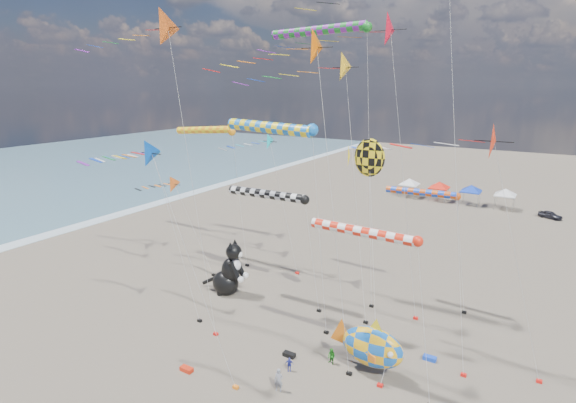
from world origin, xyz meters
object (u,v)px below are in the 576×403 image
at_px(cat_inflatable, 227,267).
at_px(fish_inflatable, 372,347).
at_px(child_green, 331,356).
at_px(parked_car, 550,215).
at_px(person_adult, 279,380).
at_px(child_blue, 289,364).

height_order(cat_inflatable, fish_inflatable, cat_inflatable).
distance_m(cat_inflatable, child_green, 14.05).
bearing_deg(parked_car, fish_inflatable, -165.49).
xyz_separation_m(person_adult, child_green, (1.64, 4.29, -0.18)).
distance_m(fish_inflatable, child_green, 3.09).
relative_size(fish_inflatable, parked_car, 1.78).
distance_m(cat_inflatable, parked_car, 49.99).
relative_size(child_green, parked_car, 0.37).
xyz_separation_m(cat_inflatable, person_adult, (11.36, -9.21, -1.87)).
distance_m(cat_inflatable, child_blue, 13.17).
xyz_separation_m(child_blue, parked_car, (14.07, 50.37, 0.03)).
relative_size(child_green, child_blue, 1.16).
relative_size(child_blue, parked_car, 0.32).
bearing_deg(person_adult, fish_inflatable, 31.22).
bearing_deg(child_blue, fish_inflatable, 1.81).
height_order(child_blue, parked_car, parked_car).
bearing_deg(child_blue, parked_car, 47.82).
bearing_deg(cat_inflatable, parked_car, 50.22).
relative_size(cat_inflatable, parked_car, 1.65).
bearing_deg(child_green, fish_inflatable, 25.46).
bearing_deg(child_blue, cat_inflatable, 120.27).
xyz_separation_m(fish_inflatable, parked_car, (9.25, 47.77, -1.47)).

